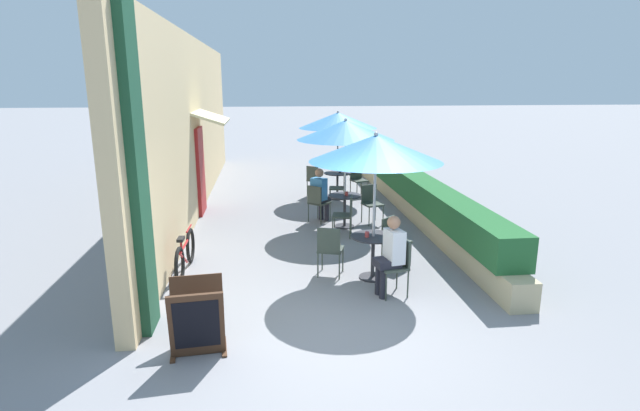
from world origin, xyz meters
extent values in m
plane|color=gray|center=(0.00, 0.00, 0.00)|extent=(120.00, 120.00, 0.00)
cube|color=#D6B784|center=(-2.55, 7.35, 2.10)|extent=(0.24, 14.69, 4.20)
cube|color=#19472D|center=(-2.37, 0.60, 2.10)|extent=(0.12, 0.56, 4.20)
cube|color=maroon|center=(-2.39, 6.61, 1.05)|extent=(0.08, 0.96, 2.10)
cube|color=beige|center=(-2.08, 6.61, 2.35)|extent=(0.78, 1.80, 0.30)
cube|color=tan|center=(2.75, 7.25, 0.23)|extent=(0.44, 13.69, 0.45)
cube|color=#235B2D|center=(2.75, 7.25, 0.73)|extent=(0.60, 13.01, 0.56)
cylinder|color=#28282D|center=(0.91, 1.95, 0.01)|extent=(0.44, 0.44, 0.02)
cylinder|color=#28282D|center=(0.91, 1.95, 0.36)|extent=(0.06, 0.06, 0.71)
cylinder|color=#28282D|center=(0.91, 1.95, 0.72)|extent=(0.73, 0.73, 0.02)
cylinder|color=#B7B7BC|center=(0.91, 1.95, 1.16)|extent=(0.04, 0.04, 2.32)
cone|color=#387ABC|center=(0.91, 1.95, 2.16)|extent=(2.10, 2.10, 0.42)
sphere|color=#B7B7BC|center=(0.91, 1.95, 2.38)|extent=(0.07, 0.07, 0.07)
cube|color=#384238|center=(1.43, 2.43, 0.45)|extent=(0.56, 0.56, 0.04)
cube|color=#384238|center=(1.31, 2.57, 0.66)|extent=(0.30, 0.28, 0.42)
cylinder|color=#384238|center=(1.42, 2.17, 0.23)|extent=(0.02, 0.02, 0.45)
cylinder|color=#384238|center=(1.69, 2.42, 0.23)|extent=(0.02, 0.02, 0.45)
cylinder|color=#384238|center=(1.18, 2.44, 0.23)|extent=(0.02, 0.02, 0.45)
cylinder|color=#384238|center=(1.45, 2.68, 0.23)|extent=(0.02, 0.02, 0.45)
cube|color=#384238|center=(0.24, 2.17, 0.45)|extent=(0.50, 0.50, 0.04)
cube|color=#384238|center=(0.18, 2.00, 0.66)|extent=(0.37, 0.15, 0.42)
cylinder|color=#384238|center=(0.46, 2.29, 0.23)|extent=(0.02, 0.02, 0.45)
cylinder|color=#384238|center=(0.12, 2.40, 0.23)|extent=(0.02, 0.02, 0.45)
cylinder|color=#384238|center=(0.35, 1.94, 0.23)|extent=(0.02, 0.02, 0.45)
cylinder|color=#384238|center=(0.01, 2.06, 0.23)|extent=(0.02, 0.02, 0.45)
cube|color=#384238|center=(1.06, 1.26, 0.45)|extent=(0.47, 0.47, 0.04)
cube|color=#384238|center=(1.24, 1.30, 0.66)|extent=(0.11, 0.38, 0.42)
cylinder|color=#384238|center=(0.84, 1.40, 0.23)|extent=(0.02, 0.02, 0.45)
cylinder|color=#384238|center=(0.92, 1.05, 0.23)|extent=(0.02, 0.02, 0.45)
cylinder|color=#384238|center=(1.20, 1.48, 0.23)|extent=(0.02, 0.02, 0.45)
cylinder|color=#384238|center=(1.27, 1.13, 0.23)|extent=(0.02, 0.02, 0.45)
cylinder|color=#23232D|center=(0.86, 1.30, 0.24)|extent=(0.11, 0.11, 0.47)
cylinder|color=#23232D|center=(0.90, 1.15, 0.24)|extent=(0.11, 0.11, 0.47)
cube|color=#23232D|center=(0.97, 1.24, 0.53)|extent=(0.41, 0.37, 0.12)
cube|color=white|center=(1.08, 1.27, 0.78)|extent=(0.29, 0.38, 0.50)
sphere|color=#A87556|center=(1.06, 1.26, 1.15)|extent=(0.20, 0.20, 0.20)
cylinder|color=#B73D3D|center=(0.79, 1.91, 0.77)|extent=(0.07, 0.07, 0.09)
cylinder|color=#28282D|center=(0.92, 4.97, 0.01)|extent=(0.44, 0.44, 0.02)
cylinder|color=#28282D|center=(0.92, 4.97, 0.36)|extent=(0.06, 0.06, 0.71)
cylinder|color=#28282D|center=(0.92, 4.97, 0.72)|extent=(0.73, 0.73, 0.02)
cylinder|color=#B7B7BC|center=(0.92, 4.97, 1.16)|extent=(0.04, 0.04, 2.32)
cone|color=#387ABC|center=(0.92, 4.97, 2.16)|extent=(2.10, 2.10, 0.42)
sphere|color=#B7B7BC|center=(0.92, 4.97, 2.38)|extent=(0.07, 0.07, 0.07)
cube|color=#384238|center=(1.59, 5.17, 0.45)|extent=(0.50, 0.50, 0.04)
cube|color=#384238|center=(1.54, 5.35, 0.66)|extent=(0.37, 0.14, 0.42)
cylinder|color=#384238|center=(1.47, 4.95, 0.23)|extent=(0.02, 0.02, 0.45)
cylinder|color=#384238|center=(1.82, 5.05, 0.23)|extent=(0.02, 0.02, 0.45)
cylinder|color=#384238|center=(1.37, 5.30, 0.23)|extent=(0.02, 0.02, 0.45)
cylinder|color=#384238|center=(1.72, 5.40, 0.23)|extent=(0.02, 0.02, 0.45)
cube|color=#384238|center=(0.40, 5.46, 0.45)|extent=(0.57, 0.57, 0.04)
cube|color=#384238|center=(0.28, 5.32, 0.66)|extent=(0.30, 0.28, 0.42)
cylinder|color=#384238|center=(0.66, 5.46, 0.23)|extent=(0.02, 0.02, 0.45)
cylinder|color=#384238|center=(0.40, 5.71, 0.23)|extent=(0.02, 0.02, 0.45)
cylinder|color=#384238|center=(0.41, 5.20, 0.23)|extent=(0.02, 0.02, 0.45)
cylinder|color=#384238|center=(0.15, 5.45, 0.23)|extent=(0.02, 0.02, 0.45)
cylinder|color=#23232D|center=(0.59, 5.53, 0.24)|extent=(0.11, 0.11, 0.47)
cylinder|color=#23232D|center=(0.47, 5.64, 0.24)|extent=(0.11, 0.11, 0.47)
cube|color=#23232D|center=(0.47, 5.52, 0.53)|extent=(0.47, 0.47, 0.12)
cube|color=teal|center=(0.39, 5.44, 0.78)|extent=(0.40, 0.39, 0.50)
sphere|color=#A87556|center=(0.40, 5.46, 1.15)|extent=(0.20, 0.20, 0.20)
cube|color=#384238|center=(0.76, 4.28, 0.45)|extent=(0.48, 0.48, 0.04)
cube|color=#384238|center=(0.94, 4.24, 0.66)|extent=(0.12, 0.38, 0.42)
cylinder|color=#384238|center=(0.62, 4.50, 0.23)|extent=(0.02, 0.02, 0.45)
cylinder|color=#384238|center=(0.54, 4.15, 0.23)|extent=(0.02, 0.02, 0.45)
cylinder|color=#384238|center=(0.97, 4.42, 0.23)|extent=(0.02, 0.02, 0.45)
cylinder|color=#384238|center=(0.89, 4.07, 0.23)|extent=(0.02, 0.02, 0.45)
cylinder|color=#B73D3D|center=(0.95, 4.91, 0.77)|extent=(0.07, 0.07, 0.09)
cylinder|color=#28282D|center=(1.15, 7.71, 0.01)|extent=(0.44, 0.44, 0.02)
cylinder|color=#28282D|center=(1.15, 7.71, 0.36)|extent=(0.06, 0.06, 0.71)
cylinder|color=#28282D|center=(1.15, 7.71, 0.72)|extent=(0.73, 0.73, 0.02)
cylinder|color=#B7B7BC|center=(1.15, 7.71, 1.16)|extent=(0.04, 0.04, 2.32)
cone|color=#387ABC|center=(1.15, 7.71, 2.16)|extent=(2.10, 2.10, 0.42)
sphere|color=#B7B7BC|center=(1.15, 7.71, 2.38)|extent=(0.07, 0.07, 0.07)
cube|color=#384238|center=(1.04, 7.01, 0.45)|extent=(0.46, 0.46, 0.04)
cube|color=#384238|center=(1.22, 6.98, 0.66)|extent=(0.09, 0.38, 0.42)
cylinder|color=#384238|center=(0.89, 7.22, 0.23)|extent=(0.02, 0.02, 0.45)
cylinder|color=#384238|center=(0.83, 6.86, 0.23)|extent=(0.02, 0.02, 0.45)
cylinder|color=#384238|center=(1.24, 7.16, 0.23)|extent=(0.02, 0.02, 0.45)
cylinder|color=#384238|center=(1.19, 6.81, 0.23)|extent=(0.02, 0.02, 0.45)
cube|color=#384238|center=(1.81, 7.96, 0.45)|extent=(0.52, 0.52, 0.04)
cube|color=#384238|center=(1.74, 8.14, 0.66)|extent=(0.37, 0.16, 0.42)
cylinder|color=#384238|center=(1.71, 7.73, 0.23)|extent=(0.02, 0.02, 0.45)
cylinder|color=#384238|center=(2.04, 7.86, 0.23)|extent=(0.02, 0.02, 0.45)
cylinder|color=#384238|center=(1.58, 8.07, 0.23)|extent=(0.02, 0.02, 0.45)
cylinder|color=#384238|center=(1.91, 8.19, 0.23)|extent=(0.02, 0.02, 0.45)
cube|color=#384238|center=(0.60, 8.16, 0.45)|extent=(0.56, 0.56, 0.04)
cube|color=#384238|center=(0.48, 8.01, 0.66)|extent=(0.31, 0.26, 0.42)
cylinder|color=#384238|center=(0.85, 8.18, 0.23)|extent=(0.02, 0.02, 0.45)
cylinder|color=#384238|center=(0.58, 8.41, 0.23)|extent=(0.02, 0.02, 0.45)
cylinder|color=#384238|center=(0.63, 7.90, 0.23)|extent=(0.02, 0.02, 0.45)
cylinder|color=#384238|center=(0.35, 8.13, 0.23)|extent=(0.02, 0.02, 0.45)
cylinder|color=#232328|center=(1.23, 7.78, 0.77)|extent=(0.07, 0.07, 0.09)
torus|color=black|center=(-2.19, 3.06, 0.31)|extent=(0.07, 0.63, 0.62)
torus|color=black|center=(-2.21, 2.03, 0.31)|extent=(0.07, 0.63, 0.62)
cylinder|color=#B21E1E|center=(-2.20, 2.54, 0.48)|extent=(0.06, 0.81, 0.04)
cylinder|color=#B21E1E|center=(-2.20, 2.36, 0.33)|extent=(0.05, 0.59, 0.39)
cylinder|color=#B21E1E|center=(-2.21, 2.26, 0.58)|extent=(0.04, 0.04, 0.22)
cube|color=black|center=(-2.21, 2.26, 0.69)|extent=(0.11, 0.22, 0.05)
cylinder|color=#B21E1E|center=(-2.19, 3.02, 0.64)|extent=(0.04, 0.46, 0.03)
cube|color=#422819|center=(-1.69, 0.12, 0.44)|extent=(0.66, 0.30, 0.86)
cube|color=black|center=(-1.69, 0.14, 0.45)|extent=(0.54, 0.21, 0.65)
cube|color=#422819|center=(-1.64, -0.28, 0.44)|extent=(0.66, 0.30, 0.86)
cube|color=black|center=(-1.64, -0.30, 0.45)|extent=(0.54, 0.21, 0.65)
cube|color=#422819|center=(-1.37, -0.05, 0.01)|extent=(0.11, 0.48, 0.02)
cube|color=#422819|center=(-1.96, -0.11, 0.01)|extent=(0.11, 0.48, 0.02)
camera|label=1|loc=(-0.80, -5.65, 3.18)|focal=28.00mm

